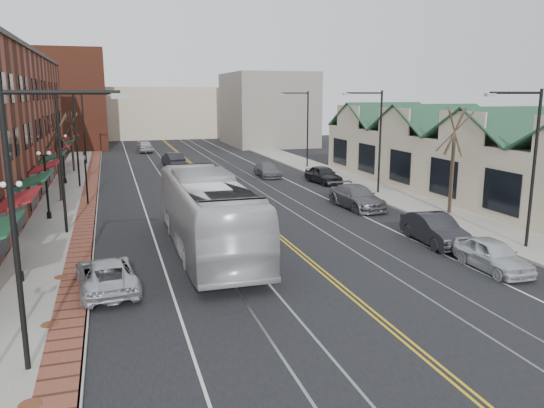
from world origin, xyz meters
TOP-DOWN VIEW (x-y plane):
  - ground at (0.00, 0.00)m, footprint 160.00×160.00m
  - sidewalk_left at (-12.00, 20.00)m, footprint 4.00×120.00m
  - sidewalk_right at (12.00, 20.00)m, footprint 4.00×120.00m
  - building_right at (18.00, 20.00)m, footprint 8.00×36.00m
  - backdrop_left at (-16.00, 70.00)m, footprint 14.00×18.00m
  - backdrop_mid at (0.00, 85.00)m, footprint 22.00×14.00m
  - backdrop_right at (15.00, 65.00)m, footprint 12.00×16.00m
  - streetlight_l_0 at (-11.05, 0.00)m, footprint 3.33×0.25m
  - streetlight_l_1 at (-11.05, 16.00)m, footprint 3.33×0.25m
  - streetlight_l_2 at (-11.05, 32.00)m, footprint 3.33×0.25m
  - streetlight_l_3 at (-11.05, 48.00)m, footprint 3.33×0.25m
  - streetlight_r_0 at (11.05, 6.00)m, footprint 3.33×0.25m
  - streetlight_r_1 at (11.05, 22.00)m, footprint 3.33×0.25m
  - streetlight_r_2 at (11.05, 38.00)m, footprint 3.33×0.25m
  - lamppost_l_1 at (-12.80, 8.00)m, footprint 0.84×0.28m
  - lamppost_l_2 at (-12.80, 20.00)m, footprint 0.84×0.28m
  - lamppost_l_3 at (-12.80, 34.00)m, footprint 0.84×0.28m
  - tree_left_near at (-12.50, 26.00)m, footprint 1.78×1.37m
  - tree_left_far at (-12.50, 42.00)m, footprint 1.66×1.28m
  - tree_right_mid at (12.50, 14.00)m, footprint 1.90×1.46m
  - manhole_near at (-11.20, -2.00)m, footprint 0.60×0.60m
  - manhole_mid at (-11.20, 3.00)m, footprint 0.60×0.60m
  - manhole_far at (-11.20, 8.00)m, footprint 0.60×0.60m
  - traffic_signal at (-10.60, 24.00)m, footprint 0.18×0.15m
  - transit_bus at (-4.32, 10.56)m, footprint 3.30×14.04m
  - parked_suv at (-9.30, 6.18)m, footprint 2.68×5.07m
  - parked_car_a at (7.50, 3.69)m, footprint 1.85×4.31m
  - parked_car_b at (7.50, 8.24)m, footprint 2.00×4.97m
  - parked_car_c at (7.50, 17.65)m, footprint 2.59×5.61m
  - parked_car_d at (9.30, 28.10)m, footprint 2.39×4.78m
  - distant_car_left at (-2.28, 43.13)m, footprint 2.22×4.98m
  - distant_car_right at (5.58, 33.22)m, footprint 1.98×4.66m
  - distant_car_far at (-4.28, 58.94)m, footprint 2.09×4.86m

SIDE VIEW (x-z plane):
  - ground at x=0.00m, z-range 0.00..0.00m
  - sidewalk_left at x=-12.00m, z-range 0.00..0.15m
  - sidewalk_right at x=12.00m, z-range 0.00..0.15m
  - manhole_near at x=-11.20m, z-range 0.15..0.17m
  - manhole_mid at x=-11.20m, z-range 0.15..0.17m
  - manhole_far at x=-11.20m, z-range 0.15..0.17m
  - distant_car_right at x=5.58m, z-range 0.00..1.34m
  - parked_suv at x=-9.30m, z-range 0.00..1.36m
  - parked_car_a at x=7.50m, z-range 0.00..1.45m
  - parked_car_d at x=9.30m, z-range 0.00..1.56m
  - parked_car_c at x=7.50m, z-range 0.00..1.59m
  - distant_car_left at x=-2.28m, z-range 0.00..1.59m
  - parked_car_b at x=7.50m, z-range 0.00..1.61m
  - distant_car_far at x=-4.28m, z-range 0.00..1.63m
  - transit_bus at x=-4.32m, z-range 0.00..3.91m
  - lamppost_l_1 at x=-12.80m, z-range 0.07..4.34m
  - lamppost_l_2 at x=-12.80m, z-range 0.07..4.34m
  - lamppost_l_3 at x=-12.80m, z-range 0.07..4.34m
  - building_right at x=18.00m, z-range 0.00..4.60m
  - traffic_signal at x=-10.60m, z-range 0.45..4.25m
  - tree_left_far at x=-12.50m, z-range 0.26..6.29m
  - tree_left_near at x=-12.50m, z-range 0.27..6.75m
  - tree_right_mid at x=12.50m, z-range 0.28..7.22m
  - backdrop_mid at x=0.00m, z-range 0.00..9.00m
  - streetlight_l_0 at x=-11.05m, z-range 1.03..9.03m
  - streetlight_l_1 at x=-11.05m, z-range 1.03..9.03m
  - streetlight_l_2 at x=-11.05m, z-range 1.03..9.03m
  - streetlight_l_3 at x=-11.05m, z-range 1.03..9.03m
  - streetlight_r_0 at x=11.05m, z-range 1.03..9.03m
  - streetlight_r_1 at x=11.05m, z-range 1.03..9.03m
  - streetlight_r_2 at x=11.05m, z-range 1.03..9.03m
  - backdrop_right at x=15.00m, z-range 0.00..11.00m
  - backdrop_left at x=-16.00m, z-range 0.00..14.00m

